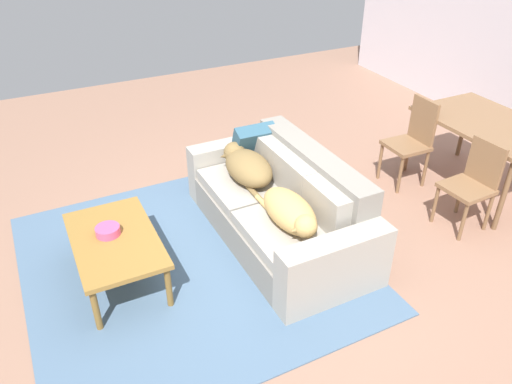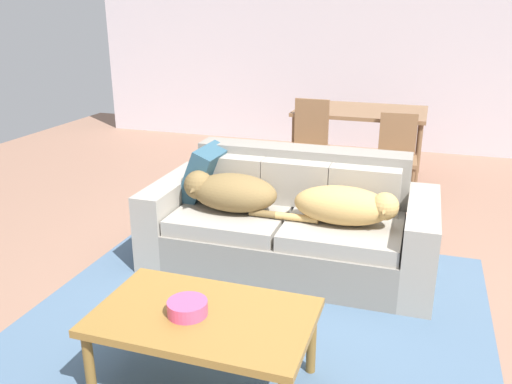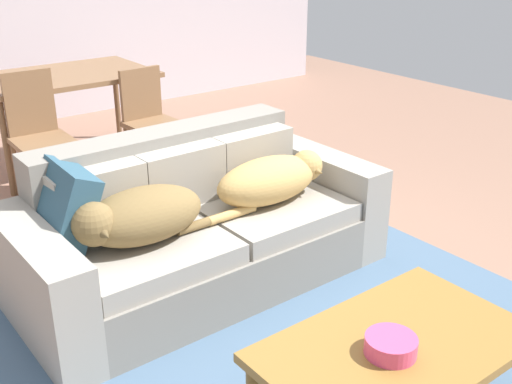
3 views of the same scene
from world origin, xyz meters
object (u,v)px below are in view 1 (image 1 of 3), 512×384
Objects in this scene: coffee_table at (115,243)px; dining_table at (489,128)px; bowl_on_coffee_table at (108,231)px; dog_on_left_cushion at (246,166)px; dining_chair_near_left at (413,138)px; dog_on_right_cushion at (291,212)px; throw_pillow_by_left_arm at (254,144)px; dining_chair_near_right at (473,181)px; couch at (283,207)px.

dining_table is at bearing 86.53° from coffee_table.
dining_table reaches higher than bowl_on_coffee_table.
dining_table is at bearing 75.50° from dog_on_left_cushion.
coffee_table is at bearing -84.98° from dining_chair_near_left.
dog_on_right_cushion is at bearing 68.59° from bowl_on_coffee_table.
dog_on_right_cushion is 4.21× the size of bowl_on_coffee_table.
throw_pillow_by_left_arm is 1.72m from dining_chair_near_left.
dining_chair_near_right is (0.89, -0.05, -0.04)m from dining_chair_near_left.
dining_chair_near_left is 1.10× the size of dining_chair_near_right.
throw_pillow_by_left_arm reaches higher than coffee_table.
dining_chair_near_left is at bearing 84.57° from dog_on_left_cushion.
dining_chair_near_left is at bearing 93.86° from coffee_table.
dog_on_left_cushion is at bearing -36.72° from throw_pillow_by_left_arm.
throw_pillow_by_left_arm reaches higher than dog_on_right_cushion.
couch is 2.56× the size of dog_on_left_cushion.
dog_on_left_cushion is 0.37m from throw_pillow_by_left_arm.
coffee_table is 1.24× the size of dining_chair_near_right.
dining_chair_near_right is at bearing 59.59° from dog_on_left_cushion.
dining_chair_near_right is (0.67, 3.18, 0.09)m from coffee_table.
couch is 10.55× the size of bowl_on_coffee_table.
couch is 0.53m from dog_on_left_cushion.
coffee_table is 3.24m from dining_chair_near_left.
dining_chair_near_right reaches higher than couch.
couch is at bearing 20.44° from dog_on_left_cushion.
coffee_table is (-0.47, -1.35, -0.18)m from dog_on_right_cushion.
dining_table is 1.48× the size of dining_chair_near_left.
coffee_table is 1.13× the size of dining_chair_near_left.
bowl_on_coffee_table is 3.26m from dining_chair_near_left.
bowl_on_coffee_table is 3.85m from dining_table.
dining_chair_near_left is (0.45, 1.66, -0.09)m from throw_pillow_by_left_arm.
dog_on_left_cushion reaches higher than coffee_table.
throw_pillow_by_left_arm is 0.44× the size of dining_chair_near_left.
dog_on_left_cushion is 1.89m from dining_chair_near_left.
couch is 1.75m from dining_chair_near_left.
dining_table reaches higher than coffee_table.
dog_on_left_cushion is at bearing 102.67° from bowl_on_coffee_table.
bowl_on_coffee_table is at bearing -111.93° from dog_on_right_cushion.
bowl_on_coffee_table is 0.21× the size of dining_chair_near_left.
throw_pillow_by_left_arm is 1.72m from coffee_table.
dining_chair_near_left reaches higher than coffee_table.
dining_chair_near_right is (0.44, -0.62, -0.23)m from dining_table.
throw_pillow_by_left_arm is at bearing -104.10° from dining_chair_near_left.
dining_table is 1.62× the size of dining_chair_near_right.
throw_pillow_by_left_arm is at bearing -132.72° from dining_chair_near_right.
dog_on_right_cushion is 2.47m from dining_table.
throw_pillow_by_left_arm is (-1.14, 0.22, 0.05)m from dog_on_right_cushion.
coffee_table is at bearing -66.82° from throw_pillow_by_left_arm.
coffee_table is at bearing -93.47° from dining_table.
throw_pillow_by_left_arm is 2.12× the size of bowl_on_coffee_table.
bowl_on_coffee_table is 3.30m from dining_chair_near_right.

